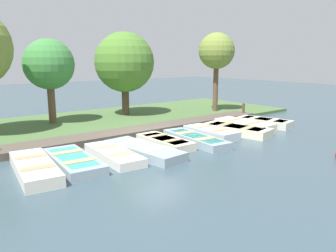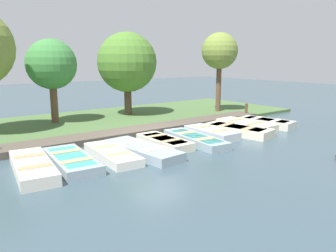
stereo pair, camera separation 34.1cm
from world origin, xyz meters
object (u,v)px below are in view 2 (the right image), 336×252
rowboat_5 (195,139)px  rowboat_6 (211,133)px  rowboat_2 (112,154)px  rowboat_8 (246,125)px  rowboat_3 (142,150)px  park_tree_center (127,63)px  rowboat_0 (33,166)px  mooring_post_far (246,110)px  rowboat_1 (71,160)px  rowboat_7 (237,130)px  park_tree_left (52,65)px  rowboat_9 (266,123)px  park_tree_right (220,52)px  rowboat_4 (164,142)px

rowboat_5 → rowboat_6: 1.39m
rowboat_2 → rowboat_5: size_ratio=0.87×
rowboat_6 → rowboat_8: (-0.08, 2.52, 0.02)m
rowboat_3 → park_tree_center: 8.77m
rowboat_0 → park_tree_center: 10.68m
rowboat_2 → mooring_post_far: size_ratio=3.49×
rowboat_0 → rowboat_1: rowboat_0 is taller
rowboat_3 → rowboat_7: bearing=86.2°
park_tree_left → rowboat_6: bearing=35.0°
rowboat_1 → rowboat_3: size_ratio=0.91×
rowboat_1 → rowboat_9: rowboat_9 is taller
rowboat_2 → rowboat_6: size_ratio=1.16×
rowboat_3 → rowboat_6: rowboat_6 is taller
rowboat_5 → park_tree_right: bearing=133.2°
rowboat_7 → rowboat_6: bearing=-115.7°
rowboat_4 → park_tree_left: (-6.99, -2.13, 3.04)m
rowboat_3 → park_tree_right: bearing=113.4°
rowboat_5 → rowboat_7: rowboat_7 is taller
rowboat_0 → rowboat_4: (-0.05, 5.20, -0.01)m
rowboat_4 → rowboat_9: rowboat_9 is taller
park_tree_left → park_tree_right: bearing=76.3°
rowboat_0 → park_tree_left: (-7.04, 3.07, 3.03)m
rowboat_6 → rowboat_4: bearing=-87.5°
rowboat_8 → park_tree_right: bearing=148.8°
park_tree_left → rowboat_1: bearing=-14.5°
rowboat_6 → rowboat_7: 1.43m
rowboat_6 → park_tree_left: park_tree_left is taller
rowboat_8 → rowboat_6: bearing=-89.9°
rowboat_0 → park_tree_right: 14.28m
rowboat_6 → rowboat_9: (0.02, 4.07, 0.00)m
rowboat_3 → rowboat_4: rowboat_4 is taller
mooring_post_far → rowboat_5: bearing=-67.3°
rowboat_5 → rowboat_9: (-0.36, 5.40, 0.04)m
rowboat_0 → rowboat_4: size_ratio=1.28×
rowboat_8 → park_tree_center: park_tree_center is taller
rowboat_7 → mooring_post_far: mooring_post_far is taller
rowboat_9 → rowboat_0: bearing=-99.7°
rowboat_1 → park_tree_left: park_tree_left is taller
rowboat_0 → rowboat_2: bearing=93.9°
rowboat_1 → rowboat_4: rowboat_4 is taller
rowboat_5 → rowboat_3: bearing=-81.9°
park_tree_left → park_tree_center: park_tree_center is taller
rowboat_3 → rowboat_2: bearing=-107.8°
rowboat_2 → rowboat_9: bearing=95.5°
rowboat_9 → park_tree_left: bearing=-138.1°
rowboat_4 → park_tree_left: 7.91m
rowboat_5 → mooring_post_far: bearing=118.4°
rowboat_1 → park_tree_left: size_ratio=0.73×
park_tree_left → rowboat_8: bearing=47.1°
rowboat_1 → rowboat_9: size_ratio=1.11×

